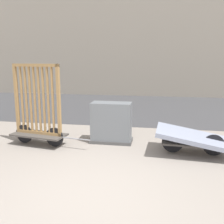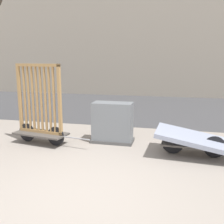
# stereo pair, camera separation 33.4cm
# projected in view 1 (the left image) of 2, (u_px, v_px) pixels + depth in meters

# --- Properties ---
(ground_plane) EXTENTS (60.00, 60.00, 0.00)m
(ground_plane) POSITION_uv_depth(u_px,v_px,m) (87.00, 195.00, 4.05)
(ground_plane) COLOR gray
(road_strip) EXTENTS (56.00, 7.08, 0.01)m
(road_strip) POSITION_uv_depth(u_px,v_px,m) (134.00, 107.00, 11.58)
(road_strip) COLOR #424244
(road_strip) RESTS_ON ground_plane
(bike_cart_with_bedframe) EXTENTS (2.07, 0.78, 1.97)m
(bike_cart_with_bedframe) POSITION_uv_depth(u_px,v_px,m) (38.00, 117.00, 6.33)
(bike_cart_with_bedframe) COLOR #4C4742
(bike_cart_with_bedframe) RESTS_ON ground_plane
(bike_cart_with_mattress) EXTENTS (2.21, 1.12, 0.57)m
(bike_cart_with_mattress) POSITION_uv_depth(u_px,v_px,m) (193.00, 138.00, 5.77)
(bike_cart_with_mattress) COLOR #4C4742
(bike_cart_with_mattress) RESTS_ON ground_plane
(utility_cabinet) EXTENTS (1.05, 0.54, 1.02)m
(utility_cabinet) POSITION_uv_depth(u_px,v_px,m) (111.00, 124.00, 6.59)
(utility_cabinet) COLOR #4C4C4C
(utility_cabinet) RESTS_ON ground_plane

